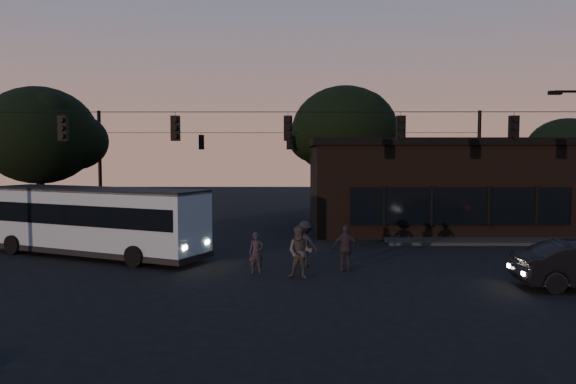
{
  "coord_description": "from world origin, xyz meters",
  "views": [
    {
      "loc": [
        0.09,
        -18.49,
        4.5
      ],
      "look_at": [
        0.0,
        4.0,
        3.0
      ],
      "focal_mm": 35.0,
      "sensor_mm": 36.0,
      "label": 1
    }
  ],
  "objects_px": {
    "pedestrian_c": "(346,248)",
    "building": "(435,184)",
    "pedestrian_b": "(300,252)",
    "bus": "(95,218)",
    "pedestrian_a": "(256,253)",
    "pedestrian_d": "(305,244)"
  },
  "relations": [
    {
      "from": "pedestrian_b",
      "to": "building",
      "type": "bearing_deg",
      "value": 73.74
    },
    {
      "from": "pedestrian_a",
      "to": "pedestrian_b",
      "type": "height_order",
      "value": "pedestrian_b"
    },
    {
      "from": "bus",
      "to": "pedestrian_d",
      "type": "xyz_separation_m",
      "value": [
        9.24,
        -2.27,
        -0.77
      ]
    },
    {
      "from": "pedestrian_a",
      "to": "pedestrian_b",
      "type": "bearing_deg",
      "value": -31.14
    },
    {
      "from": "pedestrian_a",
      "to": "building",
      "type": "bearing_deg",
      "value": 48.97
    },
    {
      "from": "pedestrian_c",
      "to": "building",
      "type": "bearing_deg",
      "value": -115.81
    },
    {
      "from": "bus",
      "to": "pedestrian_b",
      "type": "distance_m",
      "value": 10.06
    },
    {
      "from": "pedestrian_d",
      "to": "pedestrian_a",
      "type": "bearing_deg",
      "value": 65.36
    },
    {
      "from": "building",
      "to": "bus",
      "type": "distance_m",
      "value": 20.17
    },
    {
      "from": "bus",
      "to": "pedestrian_a",
      "type": "relative_size",
      "value": 6.92
    },
    {
      "from": "building",
      "to": "pedestrian_d",
      "type": "distance_m",
      "value": 14.81
    },
    {
      "from": "pedestrian_d",
      "to": "pedestrian_c",
      "type": "bearing_deg",
      "value": -178.65
    },
    {
      "from": "bus",
      "to": "pedestrian_d",
      "type": "distance_m",
      "value": 9.55
    },
    {
      "from": "building",
      "to": "pedestrian_a",
      "type": "bearing_deg",
      "value": -127.22
    },
    {
      "from": "building",
      "to": "pedestrian_c",
      "type": "xyz_separation_m",
      "value": [
        -6.75,
        -13.0,
        -1.81
      ]
    },
    {
      "from": "pedestrian_a",
      "to": "pedestrian_c",
      "type": "height_order",
      "value": "pedestrian_c"
    },
    {
      "from": "pedestrian_b",
      "to": "pedestrian_c",
      "type": "height_order",
      "value": "pedestrian_b"
    },
    {
      "from": "pedestrian_c",
      "to": "pedestrian_b",
      "type": "bearing_deg",
      "value": 36.76
    },
    {
      "from": "pedestrian_b",
      "to": "pedestrian_d",
      "type": "xyz_separation_m",
      "value": [
        0.23,
        2.15,
        -0.03
      ]
    },
    {
      "from": "building",
      "to": "pedestrian_b",
      "type": "distance_m",
      "value": 16.73
    },
    {
      "from": "building",
      "to": "pedestrian_d",
      "type": "height_order",
      "value": "building"
    },
    {
      "from": "pedestrian_a",
      "to": "pedestrian_d",
      "type": "relative_size",
      "value": 0.84
    }
  ]
}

